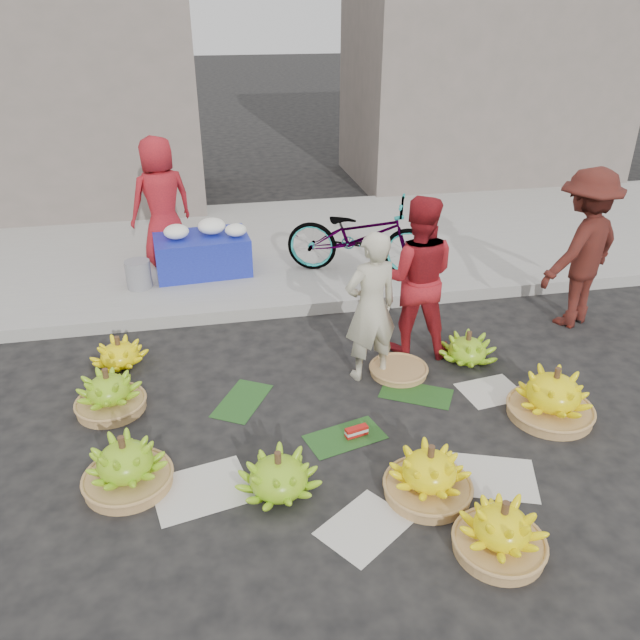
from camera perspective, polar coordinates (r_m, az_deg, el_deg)
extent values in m
plane|color=black|center=(5.50, 2.84, -9.28)|extent=(80.00, 80.00, 0.00)
cube|color=#989590|center=(7.30, -1.29, 1.34)|extent=(40.00, 0.25, 0.15)
cube|color=#989590|center=(9.22, -3.62, 6.87)|extent=(40.00, 4.00, 0.12)
cube|color=slate|center=(11.89, -26.73, 18.49)|extent=(6.00, 3.00, 4.00)
cube|color=slate|center=(13.25, 15.06, 23.15)|extent=(5.00, 3.00, 5.00)
cylinder|color=#A57845|center=(5.06, -17.11, -13.83)|extent=(0.65, 0.65, 0.09)
cylinder|color=#472D1C|center=(4.84, -17.67, -10.73)|extent=(0.05, 0.05, 0.12)
cylinder|color=#472D1C|center=(4.62, -3.87, -12.58)|extent=(0.05, 0.05, 0.12)
cylinder|color=#A57845|center=(4.56, 16.02, -19.20)|extent=(0.60, 0.60, 0.09)
cylinder|color=#472D1C|center=(4.34, 16.57, -16.29)|extent=(0.05, 0.05, 0.12)
cylinder|color=#A57845|center=(4.84, 9.79, -14.99)|extent=(0.64, 0.64, 0.09)
cylinder|color=#472D1C|center=(4.62, 10.12, -11.89)|extent=(0.05, 0.05, 0.12)
cylinder|color=#A57845|center=(5.89, 20.26, -7.84)|extent=(0.73, 0.73, 0.09)
cylinder|color=#472D1C|center=(5.69, 20.88, -4.66)|extent=(0.05, 0.05, 0.12)
cylinder|color=#472D1C|center=(6.37, 13.46, -1.53)|extent=(0.05, 0.05, 0.12)
cylinder|color=#A57845|center=(5.91, -18.54, -7.40)|extent=(0.60, 0.60, 0.09)
cylinder|color=#472D1C|center=(5.75, -19.01, -4.78)|extent=(0.05, 0.05, 0.12)
cylinder|color=#472D1C|center=(6.44, -18.03, -1.94)|extent=(0.05, 0.05, 0.12)
cylinder|color=#A57845|center=(6.17, 7.19, -4.60)|extent=(0.60, 0.60, 0.06)
cube|color=red|center=(5.31, 3.36, -10.15)|extent=(0.20, 0.11, 0.08)
imported|color=beige|center=(5.77, 4.67, 1.15)|extent=(0.60, 0.47, 1.47)
imported|color=#B31B20|center=(6.24, 8.78, 3.89)|extent=(0.95, 0.84, 1.65)
imported|color=maroon|center=(7.31, 22.82, 6.00)|extent=(1.30, 1.08, 1.75)
cube|color=#17219B|center=(8.16, -10.70, 5.95)|extent=(1.22, 0.82, 0.49)
ellipsoid|color=white|center=(8.01, -13.00, 7.82)|extent=(0.31, 0.31, 0.17)
ellipsoid|color=white|center=(8.09, -9.88, 8.41)|extent=(0.35, 0.35, 0.19)
ellipsoid|color=white|center=(7.97, -7.71, 8.11)|extent=(0.27, 0.27, 0.15)
cylinder|color=gray|center=(7.91, -16.26, 4.03)|extent=(0.30, 0.30, 0.34)
imported|color=#B31B20|center=(8.42, -14.31, 10.46)|extent=(0.95, 0.80, 1.66)
imported|color=gray|center=(7.94, 3.69, 7.68)|extent=(1.31, 1.99, 0.99)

